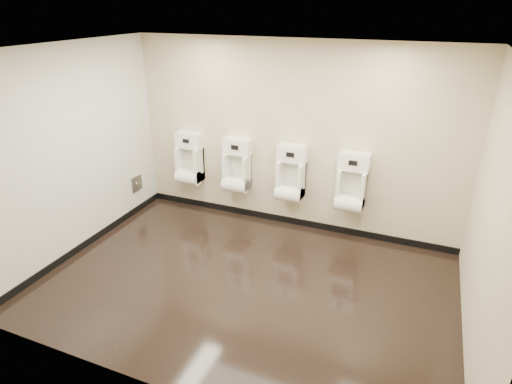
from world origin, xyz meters
The scene contains 14 objects.
ground centered at (0.00, 0.00, 0.00)m, with size 5.00×3.50×0.00m, color black.
ceiling centered at (0.00, 0.00, 2.80)m, with size 5.00×3.50×0.00m, color white.
back_wall centered at (0.00, 1.75, 1.40)m, with size 5.00×0.02×2.80m, color beige.
front_wall centered at (0.00, -1.75, 1.40)m, with size 5.00×0.02×2.80m, color beige.
left_wall centered at (-2.50, 0.00, 1.40)m, with size 0.02×3.50×2.80m, color beige.
right_wall centered at (2.50, 0.00, 1.40)m, with size 0.02×3.50×2.80m, color beige.
tile_overlay_left centered at (-2.50, 0.00, 1.40)m, with size 0.01×3.50×2.80m, color white.
skirting_back centered at (0.00, 1.74, 0.05)m, with size 5.00×0.02×0.10m, color black.
skirting_left centered at (-2.49, 0.00, 0.05)m, with size 0.02×3.50×0.10m, color black.
access_panel centered at (-2.48, 1.20, 0.50)m, with size 0.04×0.25×0.25m.
urinal_0 centered at (-1.69, 1.60, 0.84)m, with size 0.44×0.33×0.83m.
urinal_1 centered at (-0.84, 1.60, 0.84)m, with size 0.44×0.33×0.83m.
urinal_2 centered at (0.04, 1.60, 0.84)m, with size 0.44×0.33×0.83m.
urinal_3 centered at (0.94, 1.60, 0.84)m, with size 0.44×0.33×0.83m.
Camera 1 is at (1.80, -4.05, 3.25)m, focal length 30.00 mm.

